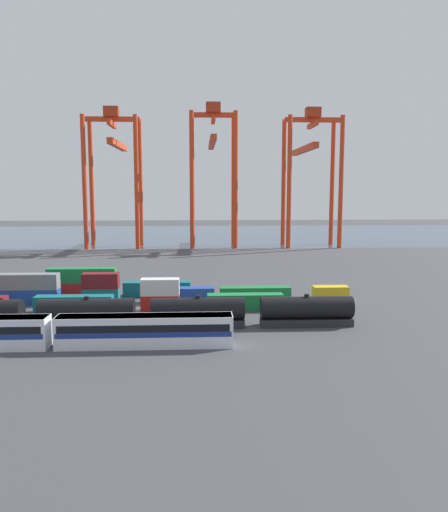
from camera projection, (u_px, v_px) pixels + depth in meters
The scene contains 22 objects.
ground_plane at pixel (158, 271), 120.72m from camera, with size 420.00×420.00×0.00m, color #424247.
harbour_water at pixel (177, 235), 220.26m from camera, with size 400.00×110.00×0.01m, color #384C60.
passenger_train at pixel (52, 331), 60.97m from camera, with size 43.79×3.14×3.90m.
freight_tank_row at pixel (143, 313), 69.96m from camera, with size 58.95×3.08×4.54m.
shipping_container_2 at pixel (74, 304), 79.27m from camera, with size 12.10×2.44×2.60m, color #146066.
shipping_container_3 at pixel (160, 303), 79.93m from camera, with size 6.04×2.44×2.60m, color #AD211C.
shipping_container_4 at pixel (160, 287), 79.60m from camera, with size 6.04×2.44×2.60m, color silver.
shipping_container_5 at pixel (245, 302), 80.59m from camera, with size 12.10×2.44×2.60m, color #197538.
shipping_container_7 at pixel (23, 297), 84.61m from camera, with size 12.10×2.44×2.60m, color #1C4299.
shipping_container_8 at pixel (22, 281), 84.28m from camera, with size 12.10×2.44×2.60m, color slate.
shipping_container_9 at pixel (101, 296), 85.25m from camera, with size 6.04×2.44×2.60m, color #146066.
shipping_container_10 at pixel (101, 281), 84.92m from camera, with size 6.04×2.44×2.60m, color maroon.
shipping_container_11 at pixel (179, 295), 85.89m from camera, with size 12.10×2.44×2.60m, color #1C4299.
shipping_container_12 at pixel (255, 294), 86.53m from camera, with size 12.10×2.44×2.60m, color #197538.
shipping_container_13 at pixel (330, 294), 87.17m from camera, with size 6.04×2.44×2.60m, color gold.
shipping_container_16 at pixel (7, 290), 90.20m from camera, with size 12.10×2.44×2.60m, color #197538.
shipping_container_17 at pixel (82, 289), 90.86m from camera, with size 12.10×2.44×2.60m, color #AD211C.
shipping_container_18 at pixel (82, 275), 90.53m from camera, with size 12.10×2.44×2.60m, color #197538.
shipping_container_19 at pixel (157, 289), 91.52m from camera, with size 12.10×2.44×2.60m, color #146066.
gantry_crane_west at pixel (114, 163), 169.33m from camera, with size 18.29×34.28×46.35m.
gantry_crane_central at pixel (213, 160), 171.72m from camera, with size 15.91×39.73×47.93m.
gantry_crane_east at pixel (310, 163), 173.26m from camera, with size 18.83×38.82×46.59m.
Camera 1 is at (9.87, -79.91, 18.94)m, focal length 35.35 mm.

